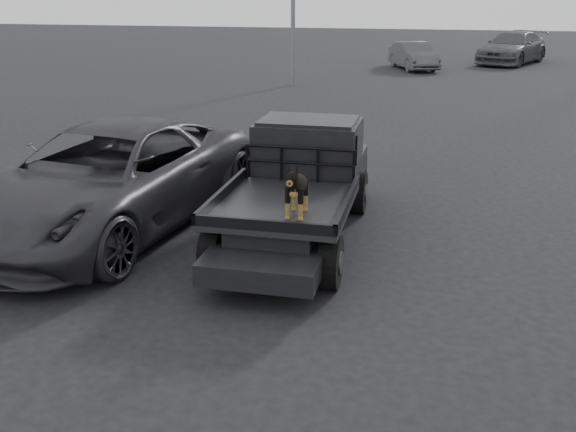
% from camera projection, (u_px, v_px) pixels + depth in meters
% --- Properties ---
extents(ground, '(120.00, 120.00, 0.00)m').
position_uv_depth(ground, '(324.00, 290.00, 8.73)').
color(ground, black).
rests_on(ground, ground).
extents(flatbed_ute, '(2.00, 5.40, 0.92)m').
position_uv_depth(flatbed_ute, '(297.00, 212.00, 10.40)').
color(flatbed_ute, black).
rests_on(flatbed_ute, ground).
extents(ute_cab, '(1.72, 1.30, 0.88)m').
position_uv_depth(ute_cab, '(308.00, 144.00, 10.97)').
color(ute_cab, black).
rests_on(ute_cab, flatbed_ute).
extents(headache_rack, '(1.80, 0.08, 0.55)m').
position_uv_depth(headache_rack, '(299.00, 165.00, 10.34)').
color(headache_rack, black).
rests_on(headache_rack, flatbed_ute).
extents(dog, '(0.32, 0.60, 0.74)m').
position_uv_depth(dog, '(297.00, 189.00, 8.75)').
color(dog, black).
rests_on(dog, flatbed_ute).
extents(parked_suv, '(3.75, 6.61, 1.74)m').
position_uv_depth(parked_suv, '(109.00, 178.00, 10.75)').
color(parked_suv, '#313137').
rests_on(parked_suv, ground).
extents(distant_car_a, '(2.81, 4.29, 1.34)m').
position_uv_depth(distant_car_a, '(414.00, 56.00, 32.22)').
color(distant_car_a, '#434348').
rests_on(distant_car_a, ground).
extents(distant_car_b, '(4.55, 6.21, 1.67)m').
position_uv_depth(distant_car_b, '(512.00, 48.00, 34.65)').
color(distant_car_b, '#49494E').
rests_on(distant_car_b, ground).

